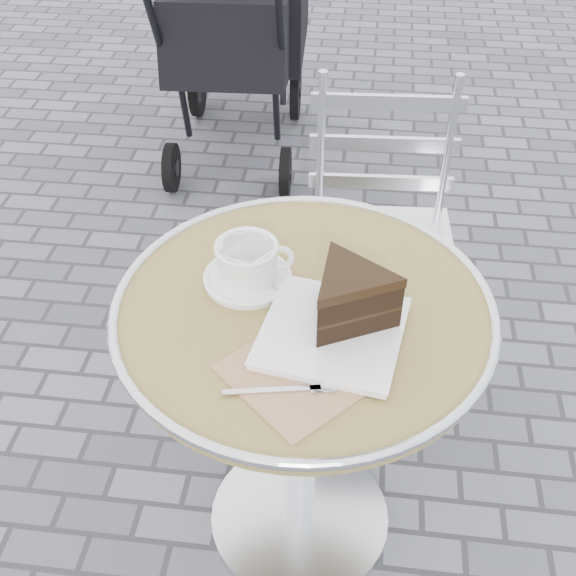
# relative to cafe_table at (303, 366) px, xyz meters

# --- Properties ---
(ground) EXTENTS (80.00, 80.00, 0.00)m
(ground) POSITION_rel_cafe_table_xyz_m (0.00, 0.00, -0.57)
(ground) COLOR slate
(ground) RESTS_ON ground
(cafe_table) EXTENTS (0.72, 0.72, 0.74)m
(cafe_table) POSITION_rel_cafe_table_xyz_m (0.00, 0.00, 0.00)
(cafe_table) COLOR silver
(cafe_table) RESTS_ON ground
(cappuccino_set) EXTENTS (0.19, 0.17, 0.08)m
(cappuccino_set) POSITION_rel_cafe_table_xyz_m (-0.11, 0.06, 0.20)
(cappuccino_set) COLOR white
(cappuccino_set) RESTS_ON cafe_table
(cake_plate_set) EXTENTS (0.34, 0.38, 0.13)m
(cake_plate_set) POSITION_rel_cafe_table_xyz_m (0.08, -0.06, 0.22)
(cake_plate_set) COLOR #AB7A5E
(cake_plate_set) RESTS_ON cafe_table
(bistro_chair) EXTENTS (0.42, 0.42, 0.87)m
(bistro_chair) POSITION_rel_cafe_table_xyz_m (0.14, 0.64, -0.03)
(bistro_chair) COLOR silver
(bistro_chair) RESTS_ON ground
(baby_stroller) EXTENTS (0.55, 1.11, 1.13)m
(baby_stroller) POSITION_rel_cafe_table_xyz_m (-0.47, 1.85, -0.06)
(baby_stroller) COLOR black
(baby_stroller) RESTS_ON ground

